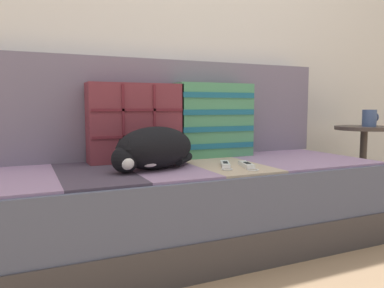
% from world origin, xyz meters
% --- Properties ---
extents(ground_plane, '(14.00, 14.00, 0.00)m').
position_xyz_m(ground_plane, '(0.00, 0.00, 0.00)').
color(ground_plane, '#937556').
extents(couch, '(1.89, 0.78, 0.39)m').
position_xyz_m(couch, '(-0.00, 0.16, 0.19)').
color(couch, '#3D3838').
rests_on(couch, ground_plane).
extents(sofa_backrest, '(1.85, 0.14, 0.51)m').
position_xyz_m(sofa_backrest, '(0.00, 0.48, 0.65)').
color(sofa_backrest, slate).
rests_on(sofa_backrest, couch).
extents(throw_pillow_quilted, '(0.46, 0.14, 0.38)m').
position_xyz_m(throw_pillow_quilted, '(-0.20, 0.33, 0.58)').
color(throw_pillow_quilted, brown).
rests_on(throw_pillow_quilted, couch).
extents(throw_pillow_striped, '(0.42, 0.14, 0.39)m').
position_xyz_m(throw_pillow_striped, '(0.23, 0.33, 0.59)').
color(throw_pillow_striped, '#4C9366').
rests_on(throw_pillow_striped, couch).
extents(sleeping_cat, '(0.43, 0.34, 0.18)m').
position_xyz_m(sleeping_cat, '(-0.20, 0.07, 0.48)').
color(sleeping_cat, black).
rests_on(sleeping_cat, couch).
extents(game_remote_near, '(0.09, 0.19, 0.02)m').
position_xyz_m(game_remote_near, '(0.19, -0.04, 0.40)').
color(game_remote_near, white).
rests_on(game_remote_near, couch).
extents(game_remote_far, '(0.12, 0.19, 0.02)m').
position_xyz_m(game_remote_far, '(0.11, 0.01, 0.40)').
color(game_remote_far, white).
rests_on(game_remote_far, couch).
extents(end_table, '(0.35, 0.35, 0.54)m').
position_xyz_m(end_table, '(1.20, 0.21, 0.37)').
color(end_table, '#423833').
rests_on(end_table, ground_plane).
extents(coffee_mug, '(0.09, 0.08, 0.10)m').
position_xyz_m(coffee_mug, '(1.20, 0.18, 0.59)').
color(coffee_mug, '#3D517F').
rests_on(coffee_mug, end_table).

